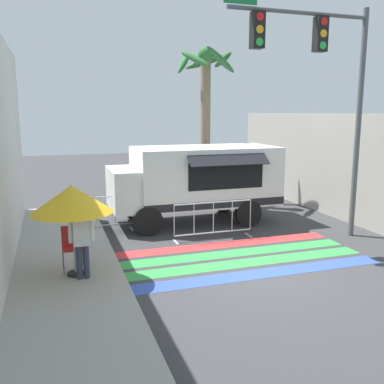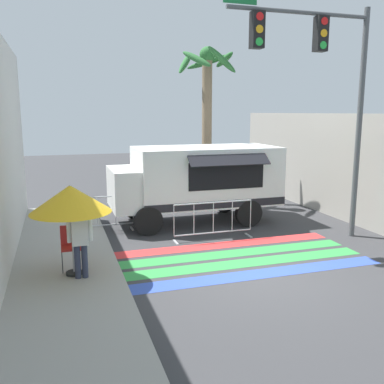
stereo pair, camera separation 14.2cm
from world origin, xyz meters
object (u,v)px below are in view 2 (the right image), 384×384
(food_truck, at_px, (194,178))
(vendor_person, at_px, (80,238))
(folding_chair, at_px, (71,243))
(barricade_front, at_px, (213,221))
(traffic_signal_pole, at_px, (322,72))
(patio_umbrella, at_px, (70,199))
(palm_tree, at_px, (207,101))
(barricade_side, at_px, (97,214))

(food_truck, xyz_separation_m, vendor_person, (-3.92, -4.29, -0.46))
(folding_chair, height_order, barricade_front, same)
(traffic_signal_pole, relative_size, patio_umbrella, 3.30)
(palm_tree, bearing_deg, folding_chair, -131.12)
(vendor_person, bearing_deg, palm_tree, 37.45)
(folding_chair, bearing_deg, barricade_front, 30.17)
(folding_chair, bearing_deg, food_truck, 50.55)
(barricade_front, distance_m, palm_tree, 6.10)
(vendor_person, bearing_deg, patio_umbrella, 104.81)
(food_truck, relative_size, patio_umbrella, 2.77)
(folding_chair, bearing_deg, vendor_person, -67.63)
(patio_umbrella, xyz_separation_m, barricade_side, (0.87, 3.80, -1.27))
(folding_chair, distance_m, vendor_person, 0.79)
(traffic_signal_pole, relative_size, folding_chair, 6.76)
(barricade_side, distance_m, palm_tree, 6.51)
(folding_chair, height_order, vendor_person, vendor_person)
(barricade_front, bearing_deg, traffic_signal_pole, -18.99)
(food_truck, distance_m, traffic_signal_pole, 5.14)
(food_truck, bearing_deg, traffic_signal_pole, -48.24)
(food_truck, xyz_separation_m, palm_tree, (1.41, 2.72, 2.59))
(food_truck, height_order, traffic_signal_pole, traffic_signal_pole)
(traffic_signal_pole, bearing_deg, vendor_person, -168.82)
(barricade_front, height_order, palm_tree, palm_tree)
(palm_tree, bearing_deg, barricade_side, -147.35)
(food_truck, height_order, barricade_front, food_truck)
(vendor_person, xyz_separation_m, palm_tree, (5.33, 7.00, 3.05))
(patio_umbrella, xyz_separation_m, barricade_front, (4.00, 1.99, -1.27))
(palm_tree, bearing_deg, patio_umbrella, -129.04)
(patio_umbrella, height_order, vendor_person, patio_umbrella)
(patio_umbrella, relative_size, barricade_side, 0.89)
(traffic_signal_pole, bearing_deg, barricade_front, 161.01)
(patio_umbrella, bearing_deg, barricade_front, 26.45)
(vendor_person, height_order, palm_tree, palm_tree)
(folding_chair, distance_m, barricade_side, 3.46)
(traffic_signal_pole, distance_m, barricade_front, 5.06)
(folding_chair, distance_m, palm_tree, 9.00)
(food_truck, xyz_separation_m, barricade_side, (-3.19, -0.23, -0.93))
(barricade_front, bearing_deg, barricade_side, 149.91)
(barricade_front, bearing_deg, vendor_person, -149.80)
(traffic_signal_pole, height_order, barricade_side, traffic_signal_pole)
(palm_tree, bearing_deg, food_truck, -117.47)
(traffic_signal_pole, distance_m, folding_chair, 7.86)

